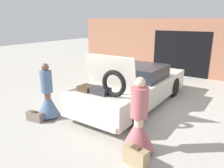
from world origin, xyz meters
TOP-DOWN VIEW (x-y plane):
  - ground_plane at (0.00, 0.00)m, footprint 40.00×40.00m
  - garage_wall_back at (0.00, 4.78)m, footprint 12.00×0.14m
  - car at (0.00, -0.00)m, footprint 1.91×4.84m
  - person_left at (-1.46, -2.41)m, footprint 0.61×0.61m
  - person_right at (1.46, -2.44)m, footprint 0.68×0.68m
  - suitcase_beside_left_person at (-1.59, -2.80)m, footprint 0.52×0.25m
  - suitcase_beside_right_person at (1.65, -2.89)m, footprint 0.53×0.29m

SIDE VIEW (x-z plane):
  - ground_plane at x=0.00m, z-range 0.00..0.00m
  - suitcase_beside_left_person at x=-1.59m, z-range -0.01..0.28m
  - suitcase_beside_right_person at x=1.65m, z-range -0.01..0.38m
  - person_left at x=-1.46m, z-range -0.23..1.36m
  - person_right at x=1.46m, z-range -0.24..1.40m
  - car at x=0.00m, z-range -0.32..1.50m
  - garage_wall_back at x=0.00m, z-range -0.01..2.79m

